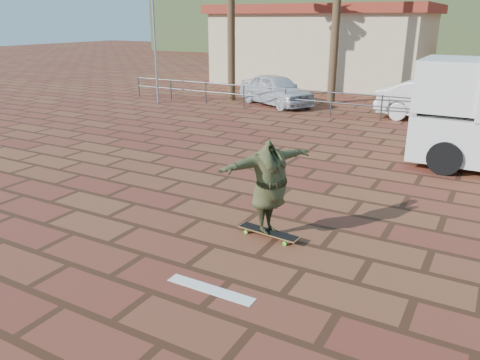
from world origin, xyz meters
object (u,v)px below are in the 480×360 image
car_white (442,101)px  car_silver (276,90)px  skateboarder (269,187)px  longboard (268,232)px

car_white → car_silver: bearing=91.3°
car_white → skateboarder: bearing=177.1°
skateboarder → car_silver: 13.71m
skateboarder → car_white: skateboarder is taller
skateboarder → car_silver: skateboarder is taller
skateboarder → car_silver: bearing=46.7°
car_silver → car_white: car_white is taller
longboard → car_silver: (-5.70, 12.47, 0.60)m
longboard → car_silver: size_ratio=0.30×
car_white → longboard: bearing=177.1°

